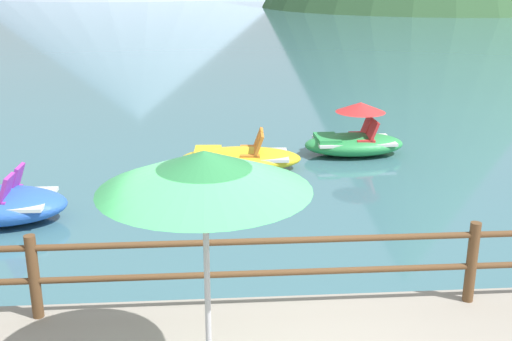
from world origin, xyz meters
The scene contains 5 objects.
ground_plane centered at (0.00, 40.00, 0.00)m, with size 200.00×200.00×0.00m, color #3D6B75.
dock_railing centered at (0.00, 1.55, 0.98)m, with size 23.92×0.12×0.95m.
beach_umbrella centered at (-0.54, 0.09, 2.45)m, with size 1.70×1.70×2.24m.
pedal_boat_1 centered at (2.74, 8.85, 0.39)m, with size 2.27×1.23×1.20m.
pedal_boat_3 centered at (0.11, 7.94, 0.24)m, with size 2.58×1.28×0.81m.
Camera 1 is at (-0.47, -4.52, 3.94)m, focal length 43.64 mm.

